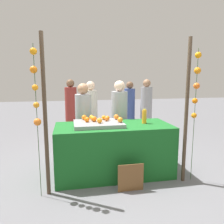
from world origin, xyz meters
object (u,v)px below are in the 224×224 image
object	(u,v)px
orange_1	(84,117)
chalkboard_sign	(131,178)
vendor_right	(119,123)
stall_counter	(114,150)
juice_bottle	(144,117)
vendor_left	(84,126)
orange_0	(108,118)

from	to	relation	value
orange_1	chalkboard_sign	world-z (taller)	orange_1
orange_1	vendor_right	distance (m)	0.89
stall_counter	vendor_right	bearing A→B (deg)	69.56
juice_bottle	vendor_right	size ratio (longest dim) A/B	0.16
orange_1	vendor_left	distance (m)	0.49
vendor_left	vendor_right	size ratio (longest dim) A/B	0.97
orange_0	orange_1	size ratio (longest dim) A/B	0.84
stall_counter	juice_bottle	xyz separation A→B (m)	(0.55, 0.03, 0.56)
orange_0	chalkboard_sign	xyz separation A→B (m)	(0.21, -0.78, -0.76)
orange_0	stall_counter	bearing A→B (deg)	-63.99
juice_bottle	orange_1	bearing A→B (deg)	168.69
chalkboard_sign	vendor_left	size ratio (longest dim) A/B	0.27
orange_0	vendor_left	distance (m)	0.68
orange_1	vendor_left	world-z (taller)	vendor_left
orange_1	vendor_left	bearing A→B (deg)	88.12
stall_counter	vendor_left	world-z (taller)	vendor_left
chalkboard_sign	vendor_right	size ratio (longest dim) A/B	0.27
chalkboard_sign	vendor_left	xyz separation A→B (m)	(-0.60, 1.28, 0.52)
vendor_left	chalkboard_sign	bearing A→B (deg)	-65.02
chalkboard_sign	vendor_left	world-z (taller)	vendor_left
vendor_left	vendor_right	xyz separation A→B (m)	(0.72, 0.03, 0.02)
stall_counter	orange_0	size ratio (longest dim) A/B	26.50
orange_0	vendor_left	xyz separation A→B (m)	(-0.39, 0.50, -0.24)
orange_0	vendor_right	size ratio (longest dim) A/B	0.05
stall_counter	juice_bottle	size ratio (longest dim) A/B	7.68
vendor_right	vendor_left	bearing A→B (deg)	-177.36
stall_counter	vendor_right	xyz separation A→B (m)	(0.26, 0.69, 0.31)
orange_1	juice_bottle	xyz separation A→B (m)	(1.03, -0.21, 0.02)
juice_bottle	stall_counter	bearing A→B (deg)	-176.54
orange_1	vendor_right	xyz separation A→B (m)	(0.74, 0.45, -0.23)
juice_bottle	vendor_left	distance (m)	1.22
orange_0	juice_bottle	world-z (taller)	juice_bottle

